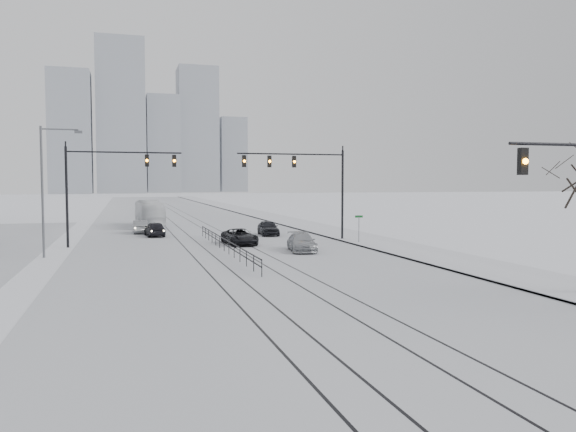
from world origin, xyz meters
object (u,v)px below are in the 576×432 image
object	(u,v)px
sedan_nb_far	(268,228)
sedan_nb_right	(302,243)
sedan_nb_front	(240,237)
box_truck	(149,214)
sedan_sb_inner	(155,229)
sedan_sb_outer	(140,227)

from	to	relation	value
sedan_nb_far	sedan_nb_right	bearing A→B (deg)	-89.01
sedan_nb_front	sedan_nb_far	bearing A→B (deg)	54.22
box_truck	sedan_sb_inner	bearing A→B (deg)	87.11
sedan_sb_outer	sedan_nb_right	distance (m)	22.00
sedan_nb_far	sedan_sb_inner	bearing A→B (deg)	173.80
sedan_sb_outer	box_truck	world-z (taller)	box_truck
sedan_nb_right	box_truck	xyz separation A→B (m)	(-9.94, 27.19, 0.84)
sedan_nb_right	box_truck	distance (m)	28.96
sedan_sb_inner	sedan_nb_front	distance (m)	11.26
sedan_nb_front	sedan_nb_right	size ratio (longest dim) A/B	1.03
sedan_nb_far	sedan_nb_front	bearing A→B (deg)	-116.25
sedan_sb_inner	sedan_sb_outer	world-z (taller)	sedan_sb_inner
sedan_nb_right	sedan_nb_far	xyz separation A→B (m)	(0.71, 13.01, 0.05)
sedan_nb_front	sedan_nb_far	world-z (taller)	sedan_nb_far
box_truck	sedan_nb_front	bearing A→B (deg)	103.69
sedan_nb_front	sedan_nb_far	xyz separation A→B (m)	(4.30, 7.34, 0.07)
sedan_sb_outer	sedan_nb_far	size ratio (longest dim) A/B	0.92
box_truck	sedan_sb_outer	bearing A→B (deg)	78.33
sedan_sb_inner	sedan_nb_far	xyz separation A→B (m)	(10.68, -1.94, 0.02)
sedan_nb_right	sedan_nb_far	world-z (taller)	sedan_nb_far
sedan_sb_outer	sedan_nb_front	distance (m)	15.29
sedan_sb_outer	sedan_nb_front	bearing A→B (deg)	118.86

